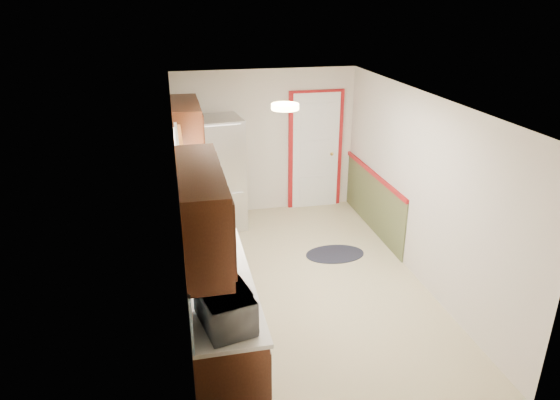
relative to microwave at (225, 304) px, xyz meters
name	(u,v)px	position (x,y,z in m)	size (l,w,h in m)	color
room_shell	(305,197)	(1.20, 1.95, 0.07)	(3.20, 5.20, 2.52)	#C2B689
kitchen_run	(207,247)	(-0.04, 1.66, -0.33)	(0.63, 4.00, 2.20)	#38190C
back_wall_trim	(328,161)	(2.19, 4.16, -0.25)	(1.12, 2.30, 2.08)	maroon
ceiling_fixture	(285,107)	(0.90, 1.75, 1.23)	(0.30, 0.30, 0.06)	#FFD88C
microwave	(225,304)	(0.00, 0.00, 0.00)	(0.58, 0.32, 0.39)	white
refrigerator	(218,174)	(0.34, 3.93, -0.25)	(0.81, 0.78, 1.78)	#B7B7BC
rug	(335,254)	(1.84, 2.58, -1.13)	(0.85, 0.55, 0.01)	black
cooktop	(202,197)	(0.01, 2.85, -0.18)	(0.55, 0.66, 0.02)	black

